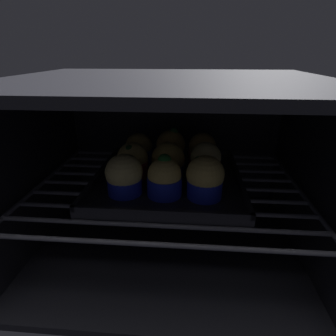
{
  "coord_description": "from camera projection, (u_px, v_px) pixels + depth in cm",
  "views": [
    {
      "loc": [
        4.39,
        -29.57,
        39.82
      ],
      "look_at": [
        0.0,
        23.04,
        17.35
      ],
      "focal_mm": 29.46,
      "sensor_mm": 36.0,
      "label": 1
    }
  ],
  "objects": [
    {
      "name": "muffin_row0_col2",
      "position": [
        205.0,
        178.0,
        0.49
      ],
      "size": [
        6.83,
        6.83,
        7.91
      ],
      "color": "#1928B7",
      "rests_on": "baking_tray"
    },
    {
      "name": "muffin_row0_col0",
      "position": [
        124.0,
        176.0,
        0.51
      ],
      "size": [
        6.89,
        6.89,
        7.64
      ],
      "color": "#1928B7",
      "rests_on": "baking_tray"
    },
    {
      "name": "muffin_row2_col2",
      "position": [
        202.0,
        150.0,
        0.63
      ],
      "size": [
        6.39,
        6.39,
        7.7
      ],
      "color": "red",
      "rests_on": "baking_tray"
    },
    {
      "name": "muffin_row1_col0",
      "position": [
        133.0,
        161.0,
        0.57
      ],
      "size": [
        6.43,
        6.43,
        7.44
      ],
      "color": "red",
      "rests_on": "baking_tray"
    },
    {
      "name": "muffin_row1_col2",
      "position": [
        205.0,
        162.0,
        0.57
      ],
      "size": [
        6.39,
        6.39,
        7.81
      ],
      "color": "red",
      "rests_on": "baking_tray"
    },
    {
      "name": "oven_rack",
      "position": [
        168.0,
        186.0,
        0.58
      ],
      "size": [
        54.8,
        42.0,
        0.8
      ],
      "color": "#51515B",
      "rests_on": "oven_cavity"
    },
    {
      "name": "baking_tray",
      "position": [
        168.0,
        180.0,
        0.58
      ],
      "size": [
        30.1,
        30.1,
        2.2
      ],
      "color": "black",
      "rests_on": "oven_rack"
    },
    {
      "name": "muffin_row0_col1",
      "position": [
        165.0,
        178.0,
        0.5
      ],
      "size": [
        6.39,
        6.39,
        7.94
      ],
      "color": "#1928B7",
      "rests_on": "baking_tray"
    },
    {
      "name": "muffin_row1_col1",
      "position": [
        167.0,
        161.0,
        0.57
      ],
      "size": [
        6.91,
        6.91,
        7.59
      ],
      "color": "#1928B7",
      "rests_on": "baking_tray"
    },
    {
      "name": "muffin_row2_col1",
      "position": [
        172.0,
        149.0,
        0.64
      ],
      "size": [
        6.66,
        6.66,
        8.63
      ],
      "color": "#1928B7",
      "rests_on": "baking_tray"
    },
    {
      "name": "oven_cavity",
      "position": [
        169.0,
        164.0,
        0.6
      ],
      "size": [
        59.0,
        47.0,
        37.0
      ],
      "color": "black",
      "rests_on": "ground"
    },
    {
      "name": "muffin_row2_col0",
      "position": [
        139.0,
        150.0,
        0.64
      ],
      "size": [
        6.39,
        6.39,
        7.27
      ],
      "color": "#1928B7",
      "rests_on": "baking_tray"
    }
  ]
}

